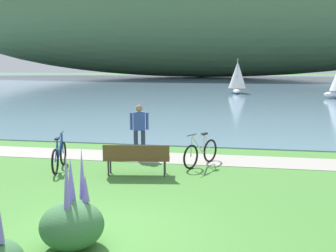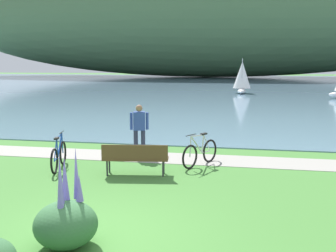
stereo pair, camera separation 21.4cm
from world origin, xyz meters
name	(u,v)px [view 1 (the left image)]	position (x,y,z in m)	size (l,w,h in m)	color
ground_plane	(96,237)	(0.00, 0.00, 0.00)	(200.00, 200.00, 0.00)	#478438
bay_water	(221,85)	(0.00, 47.97, 0.02)	(180.00, 80.00, 0.04)	#6B8EA8
distant_hillside	(202,18)	(-5.34, 76.03, 11.64)	(108.58, 28.00, 23.20)	#4C7047
shoreline_path	(161,158)	(0.00, 6.14, 0.01)	(60.00, 1.50, 0.01)	#A39E93
park_bench_near_camera	(137,157)	(-0.28, 4.00, 0.52)	(1.85, 0.74, 0.88)	brown
bicycle_leaning_near_bench	(59,156)	(-2.63, 4.22, 0.40)	(0.44, 1.74, 1.01)	black
bicycle_beside_path	(201,152)	(1.34, 5.39, 0.40)	(0.88, 1.59, 1.01)	black
person_at_shoreline	(139,127)	(-0.74, 6.19, 0.98)	(0.59, 0.31, 1.71)	#282D47
echium_bush_closest_to_camera	(72,223)	(-0.24, -0.45, 0.44)	(1.07, 1.07, 1.65)	#386B3D
sailboat_nearest_to_shore	(237,77)	(2.18, 33.88, 1.62)	(1.71, 2.87, 3.36)	white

